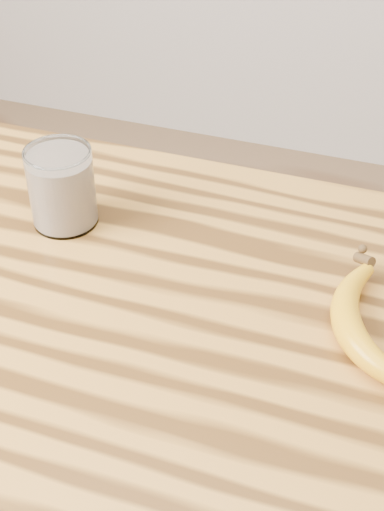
% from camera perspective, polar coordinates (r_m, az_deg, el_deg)
% --- Properties ---
extents(table, '(1.20, 0.80, 0.90)m').
position_cam_1_polar(table, '(0.91, 0.13, -13.32)').
color(table, '#B77E30').
rests_on(table, ground).
extents(smoothie_glass, '(0.09, 0.09, 0.11)m').
position_cam_1_polar(smoothie_glass, '(0.99, -10.39, 5.34)').
color(smoothie_glass, white).
rests_on(smoothie_glass, table).
extents(banana, '(0.22, 0.31, 0.04)m').
position_cam_1_polar(banana, '(0.84, 12.32, -5.63)').
color(banana, gold).
rests_on(banana, table).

